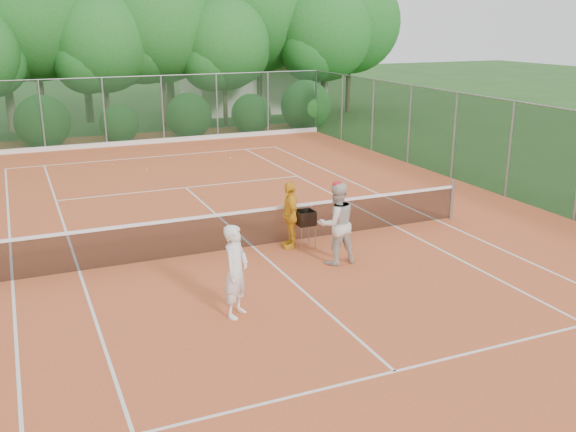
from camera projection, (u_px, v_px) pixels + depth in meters
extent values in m
plane|color=#234B1B|center=(253.00, 248.00, 15.79)|extent=(120.00, 120.00, 0.00)
cube|color=#CA5B2E|center=(253.00, 247.00, 15.78)|extent=(18.00, 36.00, 0.02)
cube|color=beige|center=(253.00, 86.00, 39.83)|extent=(8.00, 5.00, 3.00)
cylinder|color=gray|center=(452.00, 200.00, 17.89)|extent=(0.10, 0.10, 1.10)
cube|color=black|center=(253.00, 229.00, 15.65)|extent=(11.87, 0.03, 0.86)
cube|color=white|center=(252.00, 211.00, 15.51)|extent=(11.87, 0.04, 0.07)
imported|color=white|center=(236.00, 271.00, 11.86)|extent=(0.76, 0.76, 1.79)
imported|color=beige|center=(336.00, 223.00, 14.47)|extent=(0.94, 0.74, 1.90)
ellipsoid|color=red|center=(337.00, 184.00, 14.21)|extent=(0.22, 0.22, 0.14)
imported|color=yellow|center=(290.00, 215.00, 15.55)|extent=(0.57, 1.02, 1.65)
cylinder|color=gray|center=(301.00, 239.00, 15.40)|extent=(0.02, 0.02, 0.60)
cylinder|color=gray|center=(309.00, 233.00, 15.87)|extent=(0.02, 0.02, 0.60)
cube|color=black|center=(305.00, 218.00, 15.50)|extent=(0.41, 0.41, 0.35)
sphere|color=yellow|center=(147.00, 169.00, 23.86)|extent=(0.07, 0.07, 0.07)
sphere|color=gold|center=(113.00, 165.00, 24.56)|extent=(0.07, 0.07, 0.07)
sphere|color=yellow|center=(230.00, 158.00, 25.86)|extent=(0.07, 0.07, 0.07)
cube|color=white|center=(151.00, 157.00, 26.20)|extent=(11.03, 0.06, 0.01)
cube|color=white|center=(12.00, 281.00, 13.68)|extent=(0.06, 23.77, 0.01)
cube|color=white|center=(437.00, 220.00, 17.88)|extent=(0.06, 23.77, 0.01)
cube|color=white|center=(79.00, 272.00, 14.21)|extent=(0.06, 23.77, 0.01)
cube|color=white|center=(395.00, 226.00, 17.35)|extent=(0.06, 23.77, 0.01)
cube|color=white|center=(186.00, 188.00, 21.39)|extent=(8.23, 0.06, 0.01)
cube|color=white|center=(395.00, 371.00, 10.17)|extent=(8.23, 0.06, 0.01)
cube|color=white|center=(253.00, 247.00, 15.78)|extent=(0.06, 12.80, 0.01)
cube|color=#19381E|center=(134.00, 111.00, 28.50)|extent=(18.00, 0.02, 3.00)
cylinder|color=gray|center=(316.00, 101.00, 31.94)|extent=(0.07, 0.07, 3.00)
cylinder|color=gray|center=(316.00, 101.00, 31.94)|extent=(0.07, 0.07, 3.00)
cylinder|color=brown|center=(40.00, 85.00, 32.21)|extent=(0.31, 0.31, 4.50)
sphere|color=#1F5E1F|center=(33.00, 16.00, 31.23)|extent=(6.30, 6.30, 6.30)
cylinder|color=brown|center=(107.00, 96.00, 32.18)|extent=(0.24, 0.24, 3.50)
sphere|color=#1F5E1F|center=(102.00, 42.00, 31.43)|extent=(4.90, 4.90, 4.90)
cylinder|color=brown|center=(163.00, 86.00, 33.68)|extent=(0.28, 0.28, 4.10)
sphere|color=#1F5E1F|center=(160.00, 26.00, 32.80)|extent=(5.74, 5.74, 5.74)
cylinder|color=brown|center=(225.00, 93.00, 33.88)|extent=(0.23, 0.23, 3.40)
sphere|color=#1F5E1F|center=(224.00, 44.00, 33.14)|extent=(4.76, 4.76, 4.76)
cylinder|color=brown|center=(259.00, 75.00, 37.21)|extent=(0.32, 0.32, 4.65)
sphere|color=#1F5E1F|center=(259.00, 13.00, 36.21)|extent=(6.51, 6.51, 6.51)
cylinder|color=brown|center=(323.00, 84.00, 36.46)|extent=(0.26, 0.26, 3.80)
sphere|color=#1F5E1F|center=(324.00, 33.00, 35.64)|extent=(5.32, 5.32, 5.32)
cylinder|color=brown|center=(348.00, 77.00, 38.76)|extent=(0.29, 0.29, 4.25)
sphere|color=#1F5E1F|center=(350.00, 22.00, 37.84)|extent=(5.95, 5.95, 5.95)
cone|color=brown|center=(167.00, 28.00, 33.45)|extent=(0.44, 0.44, 10.00)
cone|color=brown|center=(228.00, 9.00, 36.44)|extent=(0.44, 0.44, 12.00)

